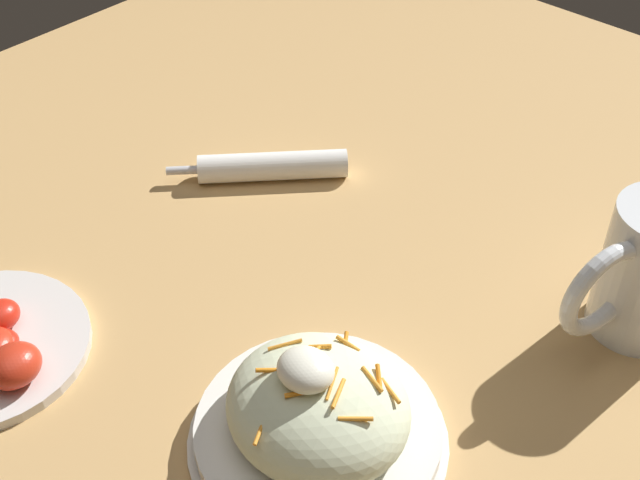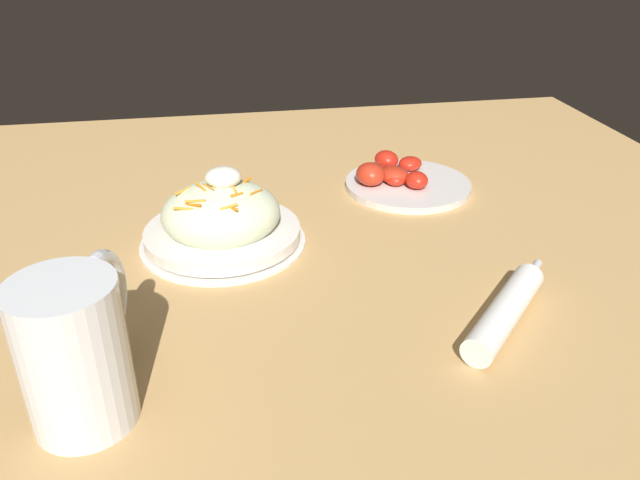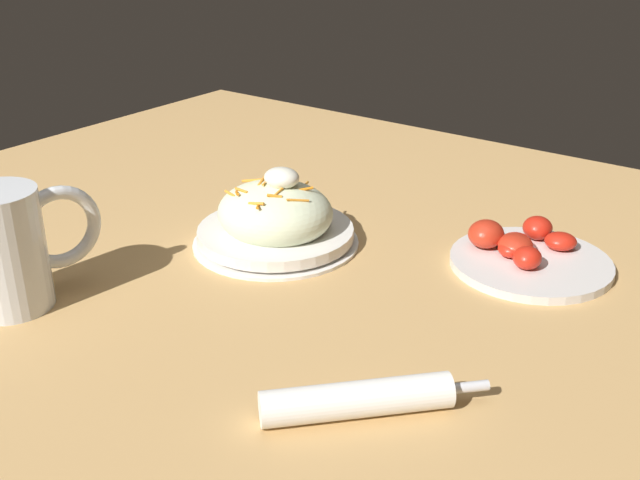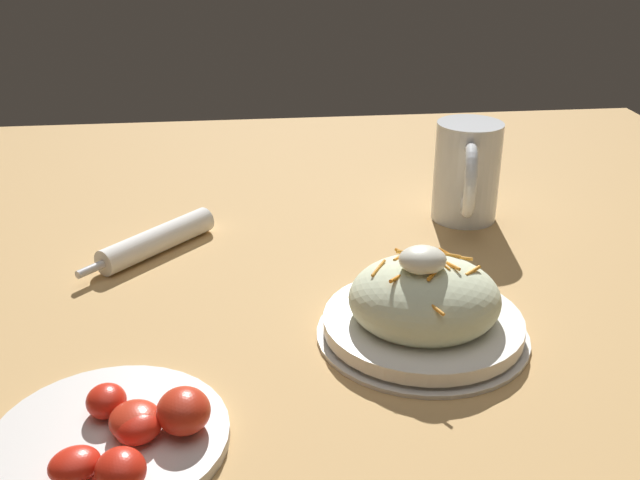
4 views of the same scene
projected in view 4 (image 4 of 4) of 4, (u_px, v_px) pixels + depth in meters
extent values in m
plane|color=tan|center=(339.00, 281.00, 0.88)|extent=(1.43, 1.43, 0.00)
cylinder|color=white|center=(422.00, 332.00, 0.77)|extent=(0.22, 0.22, 0.01)
cylinder|color=white|center=(423.00, 323.00, 0.76)|extent=(0.20, 0.20, 0.01)
ellipsoid|color=beige|center=(424.00, 298.00, 0.75)|extent=(0.15, 0.14, 0.08)
cylinder|color=orange|center=(473.00, 271.00, 0.74)|extent=(0.02, 0.02, 0.00)
cylinder|color=orange|center=(396.00, 278.00, 0.72)|extent=(0.02, 0.02, 0.01)
cylinder|color=orange|center=(449.00, 254.00, 0.78)|extent=(0.02, 0.02, 0.01)
cylinder|color=orange|center=(460.00, 258.00, 0.78)|extent=(0.03, 0.01, 0.00)
cylinder|color=orange|center=(405.00, 259.00, 0.75)|extent=(0.01, 0.02, 0.01)
cylinder|color=orange|center=(450.00, 264.00, 0.74)|extent=(0.02, 0.03, 0.00)
cylinder|color=orange|center=(378.00, 268.00, 0.74)|extent=(0.02, 0.02, 0.01)
cylinder|color=orange|center=(406.00, 252.00, 0.78)|extent=(0.02, 0.01, 0.01)
cylinder|color=orange|center=(436.00, 309.00, 0.69)|extent=(0.01, 0.02, 0.01)
cylinder|color=orange|center=(448.00, 255.00, 0.77)|extent=(0.03, 0.01, 0.01)
cylinder|color=orange|center=(440.00, 262.00, 0.74)|extent=(0.02, 0.03, 0.01)
cylinder|color=orange|center=(402.00, 253.00, 0.78)|extent=(0.01, 0.02, 0.01)
cylinder|color=orange|center=(434.00, 273.00, 0.72)|extent=(0.02, 0.03, 0.00)
cylinder|color=orange|center=(400.00, 257.00, 0.76)|extent=(0.02, 0.01, 0.01)
ellipsoid|color=white|center=(423.00, 260.00, 0.73)|extent=(0.05, 0.04, 0.03)
cylinder|color=white|center=(467.00, 172.00, 1.03)|extent=(0.09, 0.09, 0.14)
cylinder|color=orange|center=(465.00, 193.00, 1.04)|extent=(0.08, 0.08, 0.07)
cylinder|color=white|center=(467.00, 164.00, 1.02)|extent=(0.08, 0.08, 0.01)
torus|color=white|center=(469.00, 181.00, 0.97)|extent=(0.04, 0.10, 0.10)
cylinder|color=white|center=(157.00, 240.00, 0.95)|extent=(0.14, 0.15, 0.03)
cylinder|color=silver|center=(90.00, 269.00, 0.87)|extent=(0.03, 0.03, 0.01)
cylinder|color=silver|center=(110.00, 438.00, 0.62)|extent=(0.20, 0.20, 0.01)
ellipsoid|color=red|center=(139.00, 427.00, 0.60)|extent=(0.05, 0.05, 0.02)
ellipsoid|color=red|center=(138.00, 416.00, 0.62)|extent=(0.03, 0.04, 0.02)
ellipsoid|color=red|center=(106.00, 401.00, 0.63)|extent=(0.04, 0.04, 0.03)
ellipsoid|color=red|center=(184.00, 411.00, 0.61)|extent=(0.05, 0.05, 0.03)
ellipsoid|color=red|center=(121.00, 470.00, 0.55)|extent=(0.05, 0.05, 0.03)
ellipsoid|color=red|center=(74.00, 465.00, 0.57)|extent=(0.05, 0.05, 0.02)
ellipsoid|color=red|center=(136.00, 420.00, 0.61)|extent=(0.06, 0.06, 0.02)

